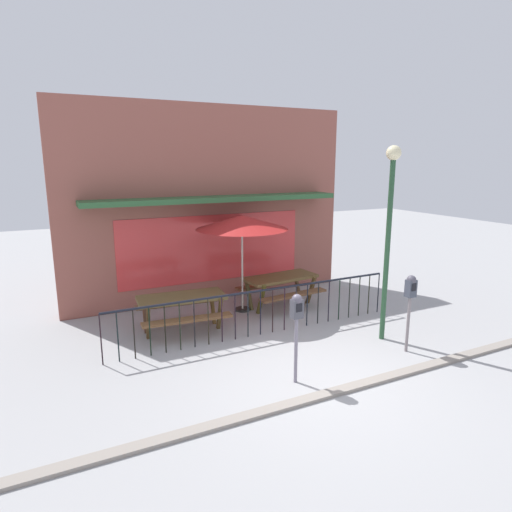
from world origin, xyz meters
The scene contains 10 objects.
ground centered at (0.00, 0.00, 0.00)m, with size 40.00×40.00×0.00m, color #9C9C9D.
pub_storefront centered at (0.00, 5.09, 2.43)m, with size 7.42×1.26×4.89m.
patio_fence_front centered at (0.00, 2.17, 0.66)m, with size 6.26×0.04×0.97m.
picnic_table_left centered at (-1.39, 3.08, 0.61)m, with size 1.91×1.51×0.79m.
picnic_table_right centered at (1.24, 3.55, 0.61)m, with size 1.93×1.54×0.79m.
patio_umbrella centered at (0.29, 3.70, 2.13)m, with size 2.14×2.14×2.30m.
parking_meter_near centered at (2.11, 0.23, 1.15)m, with size 0.18×0.17×1.49m.
parking_meter_far centered at (-0.38, 0.15, 1.15)m, with size 0.18×0.17×1.49m.
street_lamp centered at (2.11, 0.90, 2.50)m, with size 0.28×0.28×3.81m.
curb_edge centered at (0.00, -0.43, 0.00)m, with size 10.39×0.20×0.11m, color gray.
Camera 1 is at (-3.81, -5.37, 3.52)m, focal length 30.47 mm.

